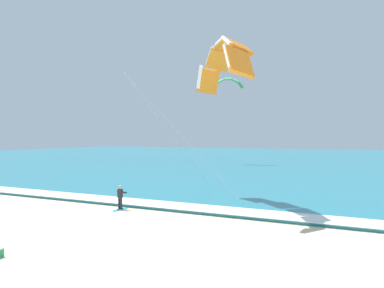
% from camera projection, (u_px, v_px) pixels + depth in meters
% --- Properties ---
extents(sea, '(200.00, 120.00, 0.20)m').
position_uv_depth(sea, '(300.00, 159.00, 78.36)').
color(sea, teal).
rests_on(sea, ground).
extents(surf_foam, '(200.00, 2.29, 0.04)m').
position_uv_depth(surf_foam, '(173.00, 205.00, 24.95)').
color(surf_foam, white).
rests_on(surf_foam, sea).
extents(surfboard, '(0.64, 1.45, 0.09)m').
position_uv_depth(surfboard, '(120.00, 209.00, 24.50)').
color(surfboard, '#239EC6').
rests_on(surfboard, ground).
extents(kitesurfer, '(0.57, 0.57, 1.69)m').
position_uv_depth(kitesurfer, '(120.00, 196.00, 24.49)').
color(kitesurfer, '#232328').
rests_on(kitesurfer, ground).
extents(kite_primary, '(9.16, 8.40, 10.84)m').
position_uv_depth(kite_primary, '(224.00, 60.00, 25.76)').
color(kite_primary, orange).
extents(kite_distant, '(5.49, 2.43, 2.04)m').
position_uv_depth(kite_distant, '(228.00, 82.00, 63.41)').
color(kite_distant, green).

